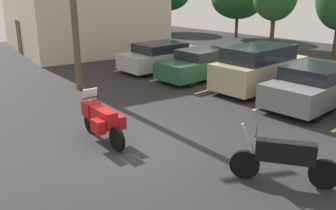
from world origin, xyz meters
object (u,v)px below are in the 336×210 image
(car_grey, at_px, (317,86))
(car_silver, at_px, (164,56))
(car_tan, at_px, (259,68))
(car_green, at_px, (204,64))
(motorcycle_touring, at_px, (101,119))
(motorcycle_second, at_px, (284,159))

(car_grey, bearing_deg, car_silver, 179.43)
(car_silver, bearing_deg, car_tan, 2.85)
(car_silver, relative_size, car_green, 1.00)
(car_silver, distance_m, car_tan, 5.54)
(car_tan, relative_size, car_grey, 0.93)
(car_green, relative_size, car_grey, 1.02)
(car_green, distance_m, car_tan, 2.92)
(motorcycle_touring, height_order, car_tan, car_tan)
(motorcycle_touring, xyz_separation_m, car_tan, (0.00, 7.82, 0.28))
(motorcycle_touring, bearing_deg, motorcycle_second, 18.22)
(car_tan, bearing_deg, motorcycle_touring, -90.02)
(motorcycle_touring, bearing_deg, car_silver, 126.23)
(car_grey, bearing_deg, motorcycle_touring, -109.65)
(motorcycle_second, relative_size, car_grey, 0.44)
(motorcycle_touring, height_order, motorcycle_second, motorcycle_touring)
(car_tan, bearing_deg, car_green, -177.40)
(car_silver, bearing_deg, car_green, 3.12)
(motorcycle_touring, xyz_separation_m, motorcycle_second, (4.75, 1.56, -0.06))
(car_green, bearing_deg, car_grey, -2.31)
(car_green, height_order, car_tan, car_tan)
(motorcycle_second, relative_size, car_silver, 0.43)
(motorcycle_touring, distance_m, car_green, 8.21)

